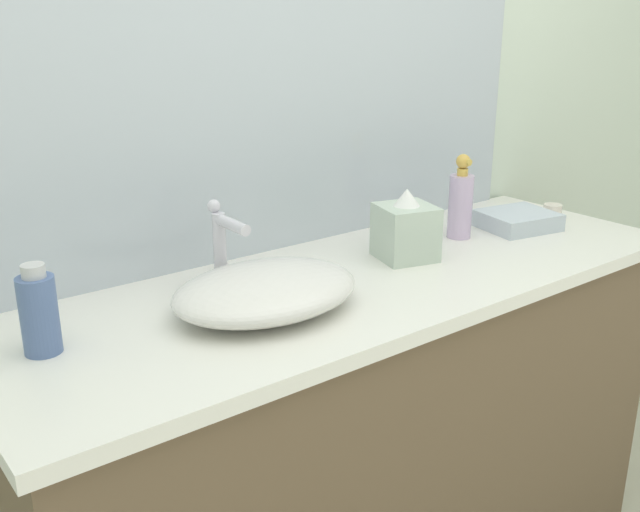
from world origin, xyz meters
The scene contains 10 objects.
bathroom_wall_rear centered at (0.00, 0.73, 1.30)m, with size 6.00×0.06×2.60m, color silver.
vanity_counter centered at (0.07, 0.41, 0.45)m, with size 1.64×0.56×0.90m.
wall_mirror_panel centered at (0.07, 0.69, 1.35)m, with size 1.48×0.01×0.91m, color #B2BCC6.
sink_basin centered at (-0.20, 0.38, 0.94)m, with size 0.38×0.28×0.08m, color silver.
faucet centered at (-0.20, 0.54, 1.00)m, with size 0.03×0.14×0.18m.
soap_dispenser centered at (0.45, 0.48, 0.99)m, with size 0.06×0.06×0.21m.
lotion_bottle centered at (-0.61, 0.46, 0.97)m, with size 0.06×0.06×0.16m.
tissue_box centered at (0.22, 0.44, 0.97)m, with size 0.15×0.15×0.17m.
candle_jar centered at (0.79, 0.44, 0.92)m, with size 0.05×0.05×0.04m, color silver.
folded_hand_towel centered at (0.63, 0.44, 0.92)m, with size 0.18×0.16×0.04m, color silver.
Camera 1 is at (-0.91, -0.71, 1.45)m, focal length 40.70 mm.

